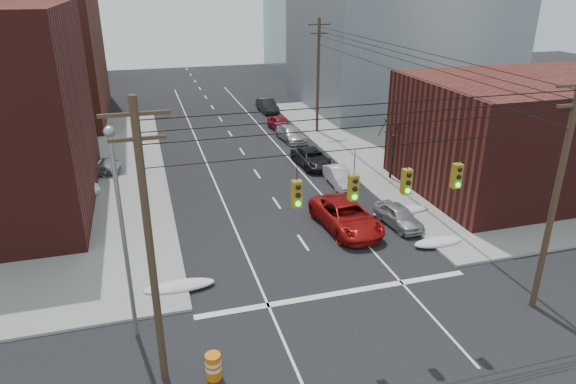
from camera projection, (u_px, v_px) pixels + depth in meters
sidewalk_ne at (518, 136)px, 50.28m from camera, size 40.00×40.00×0.15m
building_brick_far at (10, 40)px, 76.06m from camera, size 22.00×18.00×12.00m
building_glass at (336, 1)px, 83.47m from camera, size 20.00×18.00×22.00m
building_storefront at (526, 135)px, 36.70m from camera, size 16.00×12.00×8.00m
utility_pole_left at (150, 245)px, 17.66m from camera, size 2.20×0.28×11.00m
utility_pole_right at (556, 193)px, 22.04m from camera, size 2.20×0.28×11.00m
utility_pole_far at (318, 74)px, 49.54m from camera, size 2.20×0.28×11.00m
traffic_signals at (381, 183)px, 19.32m from camera, size 17.00×0.42×2.02m
street_light at (121, 219)px, 20.16m from camera, size 0.44×0.44×9.32m
bare_tree at (392, 151)px, 38.73m from camera, size 2.09×2.20×4.93m
snow_nw at (179, 286)px, 25.40m from camera, size 3.50×1.08×0.42m
snow_ne at (438, 242)px, 29.66m from camera, size 3.00×1.08×0.42m
snow_east_far at (401, 211)px, 33.65m from camera, size 4.00×1.08×0.42m
red_pickup at (346, 216)px, 31.43m from camera, size 3.29×6.27×1.68m
parked_car_a at (399, 216)px, 31.89m from camera, size 2.03×4.08×1.34m
parked_car_b at (339, 177)px, 38.28m from camera, size 1.55×4.07×1.33m
parked_car_c at (312, 158)px, 42.18m from camera, size 2.60×5.11×1.38m
parked_car_d at (291, 134)px, 48.88m from camera, size 2.34×4.78×1.34m
parked_car_e at (280, 123)px, 52.22m from camera, size 2.17×4.34×1.42m
parked_car_f at (267, 106)px, 59.41m from camera, size 1.81×4.68×1.52m
lot_car_a at (69, 187)px, 35.94m from camera, size 4.21×2.90×1.31m
lot_car_b at (89, 165)px, 40.08m from camera, size 5.29×3.09×1.38m
construction_barrel at (213, 366)px, 19.65m from camera, size 0.68×0.68×1.09m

